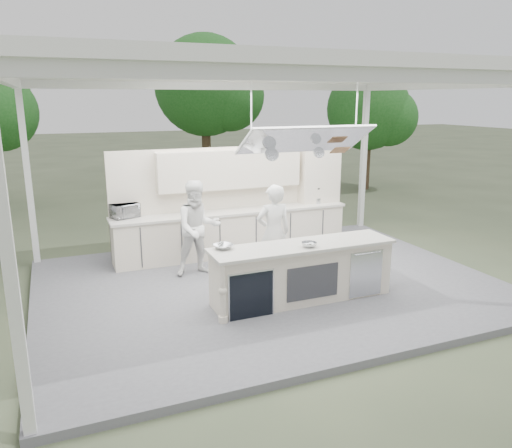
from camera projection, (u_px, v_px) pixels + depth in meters
name	position (u px, v px, depth m)	size (l,w,h in m)	color
ground	(269.00, 289.00, 9.07)	(90.00, 90.00, 0.00)	#525A3E
stage_deck	(269.00, 286.00, 9.06)	(8.00, 6.00, 0.12)	slate
tent	(271.00, 76.00, 8.15)	(8.20, 6.20, 3.86)	white
demo_island	(301.00, 272.00, 8.17)	(3.10, 0.79, 0.95)	beige
back_counter	(233.00, 232.00, 10.63)	(5.08, 0.72, 0.95)	beige
back_wall_unit	(249.00, 184.00, 10.74)	(5.05, 0.48, 2.25)	beige
tree_cluster	(149.00, 100.00, 16.96)	(19.55, 9.40, 5.85)	#493424
head_chef	(273.00, 233.00, 9.01)	(0.65, 0.42, 1.77)	white
sous_chef	(198.00, 228.00, 9.28)	(0.87, 0.68, 1.79)	white
toaster_oven	(125.00, 211.00, 9.82)	(0.51, 0.35, 0.28)	silver
bowl_large	(223.00, 247.00, 7.82)	(0.30, 0.30, 0.07)	silver
bowl_small	(309.00, 244.00, 7.93)	(0.24, 0.24, 0.08)	#B8BBBF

